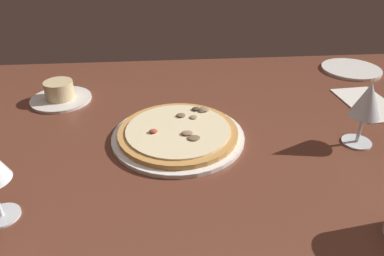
{
  "coord_description": "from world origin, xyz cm",
  "views": [
    {
      "loc": [
        -9.51,
        -72.67,
        50.55
      ],
      "look_at": [
        -3.27,
        0.6,
        7.0
      ],
      "focal_mm": 34.08,
      "sensor_mm": 36.0,
      "label": 1
    }
  ],
  "objects": [
    {
      "name": "paper_menu",
      "position": [
        47.93,
        14.61,
        4.15
      ],
      "size": [
        13.98,
        22.05,
        0.3
      ],
      "primitive_type": "cube",
      "rotation": [
        0.0,
        0.0,
        0.08
      ],
      "color": "silver",
      "rests_on": "dining_table"
    },
    {
      "name": "pizza_main",
      "position": [
        -6.51,
        1.24,
        5.21
      ],
      "size": [
        31.58,
        31.58,
        3.38
      ],
      "color": "white",
      "rests_on": "dining_table"
    },
    {
      "name": "side_plate",
      "position": [
        54.76,
        39.68,
        4.45
      ],
      "size": [
        19.65,
        19.65,
        0.9
      ],
      "primitive_type": "cylinder",
      "color": "silver",
      "rests_on": "dining_table"
    },
    {
      "name": "ramekin_on_saucer",
      "position": [
        -39.04,
        24.41,
        6.09
      ],
      "size": [
        17.02,
        17.02,
        5.82
      ],
      "color": "silver",
      "rests_on": "dining_table"
    },
    {
      "name": "wine_glass_far",
      "position": [
        35.08,
        -4.38,
        14.57
      ],
      "size": [
        6.9,
        6.9,
        15.23
      ],
      "color": "silver",
      "rests_on": "dining_table"
    },
    {
      "name": "dining_table",
      "position": [
        0.0,
        0.0,
        2.0
      ],
      "size": [
        150.0,
        110.0,
        4.0
      ],
      "primitive_type": "cube",
      "color": "brown",
      "rests_on": "ground"
    }
  ]
}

